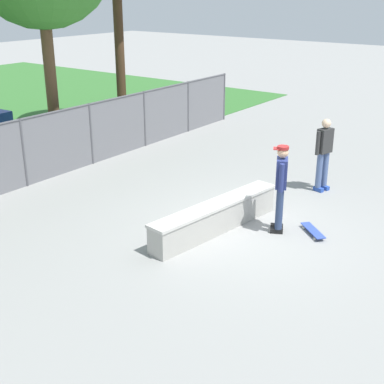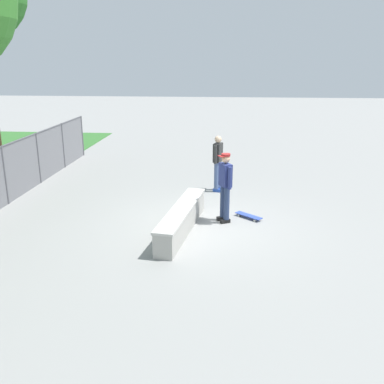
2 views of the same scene
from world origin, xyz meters
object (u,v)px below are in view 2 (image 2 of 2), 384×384
Objects in this scene: concrete_ledge at (182,219)px; bystander at (218,161)px; skateboarder at (225,184)px; skateboard at (249,216)px.

bystander is (3.56, -0.78, 0.70)m from concrete_ledge.
skateboard is (0.30, -0.65, -0.96)m from skateboarder.
bystander is (2.50, 0.93, 0.94)m from skateboard.
bystander reaches higher than skateboard.
skateboarder is 2.81m from bystander.
bystander is at bearing 20.37° from skateboard.
concrete_ledge is 1.49m from skateboarder.
skateboard is at bearing -65.62° from skateboarder.
concrete_ledge is 3.71m from bystander.
concrete_ledge is at bearing 125.90° from skateboarder.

